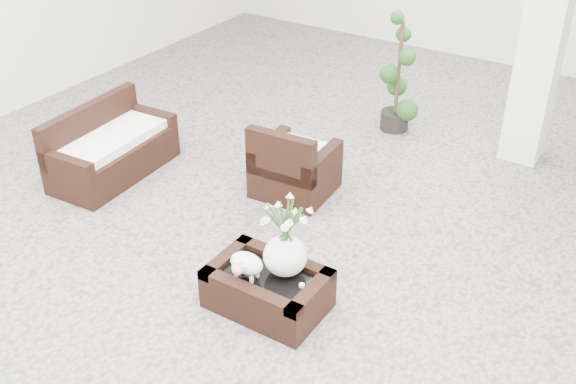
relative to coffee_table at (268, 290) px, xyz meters
The scene contains 8 objects.
ground 0.85m from the coffee_table, 107.76° to the left, with size 11.00×11.00×0.00m, color gray.
coffee_table is the anchor object (origin of this frame).
sheep_figurine 0.30m from the coffee_table, 140.19° to the right, with size 0.28×0.23×0.21m, color white.
planter_narcissus 0.57m from the coffee_table, 45.00° to the left, with size 0.44×0.44×0.80m, color white, non-canonical shape.
tealight 0.35m from the coffee_table, ahead, with size 0.04×0.04×0.03m, color white.
armchair 1.78m from the coffee_table, 115.10° to the left, with size 0.72×0.69×0.77m, color black.
loveseat 2.70m from the coffee_table, 160.77° to the left, with size 1.37×0.66×0.73m, color black.
topiary 3.54m from the coffee_table, 98.63° to the left, with size 0.37×0.37×1.39m, color #1A3E14, non-canonical shape.
Camera 1 is at (2.63, -4.21, 3.60)m, focal length 42.66 mm.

